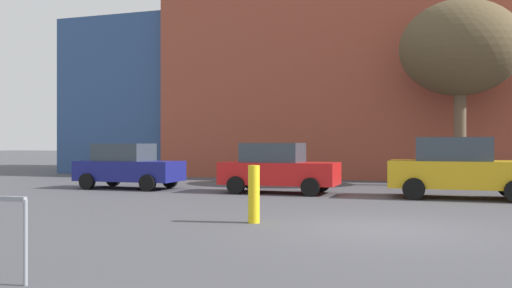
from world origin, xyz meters
TOP-DOWN VIEW (x-y plane):
  - ground_plane at (0.00, 0.00)m, footprint 200.00×200.00m
  - building_backdrop at (-2.79, 20.17)m, footprint 32.68×12.36m
  - parked_car_0 at (-9.77, 6.76)m, footprint 3.82×1.88m
  - parked_car_1 at (-4.04, 6.76)m, footprint 3.86×1.90m
  - parked_car_2 at (1.68, 6.76)m, footprint 4.25×2.09m
  - bare_tree_0 at (1.86, 11.93)m, footprint 4.64×4.64m
  - bollard_yellow_0 at (-2.59, -0.05)m, footprint 0.24×0.24m

SIDE VIEW (x-z plane):
  - ground_plane at x=0.00m, z-range 0.00..0.00m
  - bollard_yellow_0 at x=-2.59m, z-range 0.00..1.20m
  - parked_car_0 at x=-9.77m, z-range 0.00..1.65m
  - parked_car_1 at x=-4.04m, z-range 0.00..1.67m
  - parked_car_2 at x=1.68m, z-range -0.01..1.84m
  - building_backdrop at x=-2.79m, z-range -1.18..10.74m
  - bare_tree_0 at x=1.86m, z-range 1.73..8.97m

